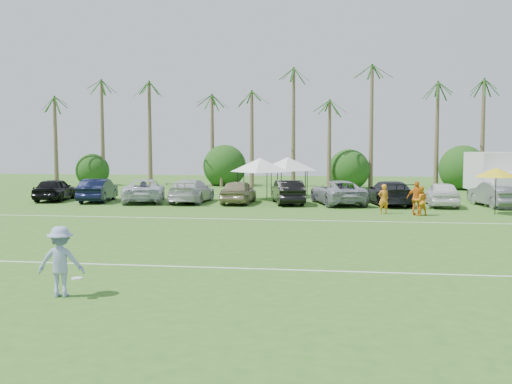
# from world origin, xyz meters

# --- Properties ---
(ground) EXTENTS (120.00, 120.00, 0.00)m
(ground) POSITION_xyz_m (0.00, 0.00, 0.00)
(ground) COLOR #34641E
(ground) RESTS_ON ground
(field_lines) EXTENTS (80.00, 12.10, 0.01)m
(field_lines) POSITION_xyz_m (0.00, 8.00, 0.01)
(field_lines) COLOR white
(field_lines) RESTS_ON ground
(palm_tree_0) EXTENTS (2.40, 2.40, 8.90)m
(palm_tree_0) POSITION_xyz_m (-22.00, 38.00, 7.48)
(palm_tree_0) COLOR brown
(palm_tree_0) RESTS_ON ground
(palm_tree_1) EXTENTS (2.40, 2.40, 9.90)m
(palm_tree_1) POSITION_xyz_m (-17.00, 38.00, 8.35)
(palm_tree_1) COLOR brown
(palm_tree_1) RESTS_ON ground
(palm_tree_2) EXTENTS (2.40, 2.40, 10.90)m
(palm_tree_2) POSITION_xyz_m (-12.00, 38.00, 9.21)
(palm_tree_2) COLOR brown
(palm_tree_2) RESTS_ON ground
(palm_tree_3) EXTENTS (2.40, 2.40, 11.90)m
(palm_tree_3) POSITION_xyz_m (-8.00, 38.00, 10.06)
(palm_tree_3) COLOR brown
(palm_tree_3) RESTS_ON ground
(palm_tree_4) EXTENTS (2.40, 2.40, 8.90)m
(palm_tree_4) POSITION_xyz_m (-4.00, 38.00, 7.48)
(palm_tree_4) COLOR brown
(palm_tree_4) RESTS_ON ground
(palm_tree_5) EXTENTS (2.40, 2.40, 9.90)m
(palm_tree_5) POSITION_xyz_m (0.00, 38.00, 8.35)
(palm_tree_5) COLOR brown
(palm_tree_5) RESTS_ON ground
(palm_tree_6) EXTENTS (2.40, 2.40, 10.90)m
(palm_tree_6) POSITION_xyz_m (4.00, 38.00, 9.21)
(palm_tree_6) COLOR brown
(palm_tree_6) RESTS_ON ground
(palm_tree_7) EXTENTS (2.40, 2.40, 11.90)m
(palm_tree_7) POSITION_xyz_m (8.00, 38.00, 10.06)
(palm_tree_7) COLOR brown
(palm_tree_7) RESTS_ON ground
(palm_tree_8) EXTENTS (2.40, 2.40, 8.90)m
(palm_tree_8) POSITION_xyz_m (13.00, 38.00, 7.48)
(palm_tree_8) COLOR brown
(palm_tree_8) RESTS_ON ground
(palm_tree_9) EXTENTS (2.40, 2.40, 9.90)m
(palm_tree_9) POSITION_xyz_m (18.00, 38.00, 8.35)
(palm_tree_9) COLOR brown
(palm_tree_9) RESTS_ON ground
(bush_tree_0) EXTENTS (4.00, 4.00, 4.00)m
(bush_tree_0) POSITION_xyz_m (-19.00, 39.00, 1.80)
(bush_tree_0) COLOR brown
(bush_tree_0) RESTS_ON ground
(bush_tree_1) EXTENTS (4.00, 4.00, 4.00)m
(bush_tree_1) POSITION_xyz_m (-6.00, 39.00, 1.80)
(bush_tree_1) COLOR brown
(bush_tree_1) RESTS_ON ground
(bush_tree_2) EXTENTS (4.00, 4.00, 4.00)m
(bush_tree_2) POSITION_xyz_m (6.00, 39.00, 1.80)
(bush_tree_2) COLOR brown
(bush_tree_2) RESTS_ON ground
(bush_tree_3) EXTENTS (4.00, 4.00, 4.00)m
(bush_tree_3) POSITION_xyz_m (16.00, 39.00, 1.80)
(bush_tree_3) COLOR brown
(bush_tree_3) RESTS_ON ground
(sideline_player_a) EXTENTS (0.72, 0.60, 1.68)m
(sideline_player_a) POSITION_xyz_m (7.50, 17.59, 0.84)
(sideline_player_a) COLOR orange
(sideline_player_a) RESTS_ON ground
(sideline_player_b) EXTENTS (0.95, 0.85, 1.63)m
(sideline_player_b) POSITION_xyz_m (9.45, 17.00, 0.81)
(sideline_player_b) COLOR orange
(sideline_player_b) RESTS_ON ground
(sideline_player_c) EXTENTS (1.21, 0.86, 1.90)m
(sideline_player_c) POSITION_xyz_m (9.26, 17.05, 0.95)
(sideline_player_c) COLOR orange
(sideline_player_c) RESTS_ON ground
(box_truck) EXTENTS (2.82, 6.77, 3.43)m
(box_truck) POSITION_xyz_m (15.41, 24.47, 1.84)
(box_truck) COLOR silver
(box_truck) RESTS_ON ground
(canopy_tent_left) EXTENTS (4.33, 4.33, 3.51)m
(canopy_tent_left) POSITION_xyz_m (-0.59, 25.29, 3.01)
(canopy_tent_left) COLOR black
(canopy_tent_left) RESTS_ON ground
(canopy_tent_right) EXTENTS (4.35, 4.35, 3.53)m
(canopy_tent_right) POSITION_xyz_m (1.19, 27.77, 3.02)
(canopy_tent_right) COLOR black
(canopy_tent_right) RESTS_ON ground
(market_umbrella) EXTENTS (2.38, 2.38, 2.65)m
(market_umbrella) POSITION_xyz_m (13.67, 18.02, 2.38)
(market_umbrella) COLOR black
(market_umbrella) RESTS_ON ground
(frisbee_player) EXTENTS (1.27, 0.84, 1.79)m
(frisbee_player) POSITION_xyz_m (-2.06, -1.89, 0.89)
(frisbee_player) COLOR #8A97C4
(frisbee_player) RESTS_ON ground
(parked_car_0) EXTENTS (2.48, 4.88, 1.59)m
(parked_car_0) POSITION_xyz_m (-14.84, 22.48, 0.80)
(parked_car_0) COLOR black
(parked_car_0) RESTS_ON ground
(parked_car_1) EXTENTS (2.37, 5.03, 1.59)m
(parked_car_1) POSITION_xyz_m (-11.54, 22.25, 0.80)
(parked_car_1) COLOR black
(parked_car_1) RESTS_ON ground
(parked_car_2) EXTENTS (4.05, 6.23, 1.59)m
(parked_car_2) POSITION_xyz_m (-8.25, 22.37, 0.80)
(parked_car_2) COLOR silver
(parked_car_2) RESTS_ON ground
(parked_car_3) EXTENTS (2.32, 5.53, 1.59)m
(parked_car_3) POSITION_xyz_m (-4.95, 22.49, 0.80)
(parked_car_3) COLOR silver
(parked_car_3) RESTS_ON ground
(parked_car_4) EXTENTS (2.00, 4.72, 1.59)m
(parked_car_4) POSITION_xyz_m (-1.65, 22.27, 0.80)
(parked_car_4) COLOR gray
(parked_car_4) RESTS_ON ground
(parked_car_5) EXTENTS (2.73, 5.09, 1.59)m
(parked_car_5) POSITION_xyz_m (1.65, 22.43, 0.80)
(parked_car_5) COLOR black
(parked_car_5) RESTS_ON ground
(parked_car_6) EXTENTS (4.14, 6.25, 1.59)m
(parked_car_6) POSITION_xyz_m (4.94, 22.59, 0.80)
(parked_car_6) COLOR #9698A3
(parked_car_6) RESTS_ON ground
(parked_car_7) EXTENTS (3.26, 5.82, 1.59)m
(parked_car_7) POSITION_xyz_m (8.24, 22.61, 0.80)
(parked_car_7) COLOR black
(parked_car_7) RESTS_ON ground
(parked_car_8) EXTENTS (2.17, 4.79, 1.59)m
(parked_car_8) POSITION_xyz_m (11.54, 22.26, 0.80)
(parked_car_8) COLOR white
(parked_car_8) RESTS_ON ground
(parked_car_9) EXTENTS (2.45, 5.05, 1.59)m
(parked_car_9) POSITION_xyz_m (14.84, 22.48, 0.80)
(parked_car_9) COLOR slate
(parked_car_9) RESTS_ON ground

